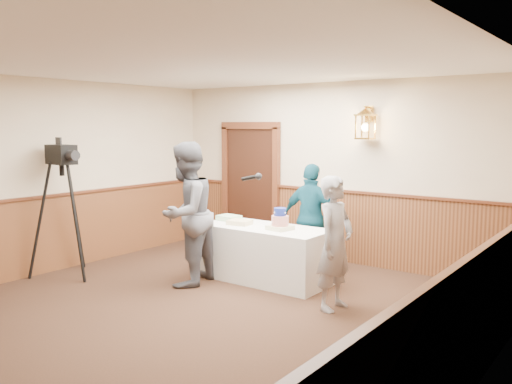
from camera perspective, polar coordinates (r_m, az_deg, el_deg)
ground at (r=6.10m, az=-8.25°, el=-13.46°), size 7.00×7.00×0.00m
room_shell at (r=6.12m, az=-5.87°, el=1.28°), size 6.02×7.02×2.81m
display_table at (r=7.51m, az=0.91°, el=-6.49°), size 1.80×0.80×0.75m
tiered_cake at (r=7.21m, az=2.55°, el=-3.09°), size 0.32×0.32×0.29m
sheet_cake_yellow at (r=7.59m, az=-1.74°, el=-3.21°), size 0.34×0.28×0.06m
sheet_cake_green at (r=7.94m, az=-2.87°, el=-2.73°), size 0.33×0.28×0.07m
interviewer at (r=7.26m, az=-7.37°, el=-2.30°), size 1.62×1.06×1.92m
baker at (r=6.33m, az=8.32°, el=-5.36°), size 0.40×0.59×1.56m
assistant_p at (r=7.88m, az=5.90°, el=-2.78°), size 0.96×0.47×1.59m
tv_camera_rig at (r=8.09m, az=-19.56°, el=-2.58°), size 0.73×0.68×1.86m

